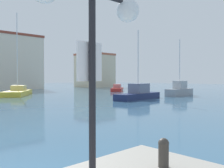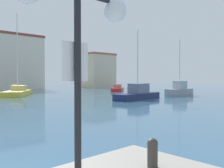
# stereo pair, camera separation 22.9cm
# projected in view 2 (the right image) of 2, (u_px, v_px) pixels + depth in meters

# --- Properties ---
(water) EXTENTS (160.00, 160.00, 0.00)m
(water) POSITION_uv_depth(u_px,v_px,m) (64.00, 99.00, 29.72)
(water) COLOR #38607F
(water) RESTS_ON ground
(lamppost) EXTENTS (1.86, 0.37, 3.91)m
(lamppost) POSITION_uv_depth(u_px,v_px,m) (77.00, 15.00, 3.54)
(lamppost) COLOR black
(lamppost) RESTS_ON pier_quay
(mooring_bollard) EXTENTS (0.20, 0.20, 0.53)m
(mooring_bollard) POSITION_uv_depth(u_px,v_px,m) (152.00, 151.00, 4.53)
(mooring_bollard) COLOR #38332D
(mooring_bollard) RESTS_ON pier_quay
(sailboat_yellow_far_left) EXTENTS (6.76, 7.82, 11.64)m
(sailboat_yellow_far_left) POSITION_uv_depth(u_px,v_px,m) (18.00, 92.00, 35.73)
(sailboat_yellow_far_left) COLOR gold
(sailboat_yellow_far_left) RESTS_ON water
(motorboat_red_far_right) EXTENTS (5.68, 5.15, 1.32)m
(motorboat_red_far_right) POSITION_uv_depth(u_px,v_px,m) (118.00, 89.00, 46.96)
(motorboat_red_far_right) COLOR #B22823
(motorboat_red_far_right) RESTS_ON water
(sailboat_grey_inner_mooring) EXTENTS (5.11, 1.71, 7.83)m
(sailboat_grey_inner_mooring) POSITION_uv_depth(u_px,v_px,m) (180.00, 90.00, 34.86)
(sailboat_grey_inner_mooring) COLOR gray
(sailboat_grey_inner_mooring) RESTS_ON water
(sailboat_navy_outer_mooring) EXTENTS (7.20, 2.74, 8.04)m
(sailboat_navy_outer_mooring) POSITION_uv_depth(u_px,v_px,m) (138.00, 94.00, 29.32)
(sailboat_navy_outer_mooring) COLOR #19234C
(sailboat_navy_outer_mooring) RESTS_ON water
(harbor_office) EXTENTS (14.01, 9.87, 11.78)m
(harbor_office) POSITION_uv_depth(u_px,v_px,m) (5.00, 62.00, 54.43)
(harbor_office) COLOR beige
(harbor_office) RESTS_ON ground
(waterfront_apartments) EXTENTS (8.04, 8.32, 8.96)m
(waterfront_apartments) POSITION_uv_depth(u_px,v_px,m) (95.00, 70.00, 67.83)
(waterfront_apartments) COLOR beige
(waterfront_apartments) RESTS_ON ground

